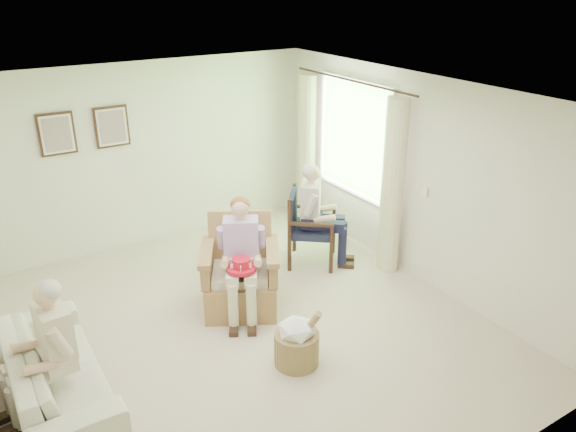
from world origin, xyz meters
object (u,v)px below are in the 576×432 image
(wood_armchair, at_px, (309,223))
(red_hat, at_px, (241,266))
(hatbox, at_px, (297,341))
(person_wicker, at_px, (244,250))
(sofa, at_px, (56,370))
(wicker_armchair, at_px, (239,280))
(person_sofa, at_px, (52,342))
(person_dark, at_px, (316,209))

(wood_armchair, height_order, red_hat, wood_armchair)
(wood_armchair, relative_size, red_hat, 3.03)
(red_hat, relative_size, hatbox, 0.49)
(hatbox, bearing_deg, person_wicker, 89.46)
(person_wicker, relative_size, red_hat, 4.18)
(red_hat, bearing_deg, sofa, -175.23)
(wicker_armchair, distance_m, wood_armchair, 1.49)
(wicker_armchair, relative_size, person_wicker, 0.79)
(person_sofa, bearing_deg, wicker_armchair, 101.04)
(wood_armchair, relative_size, person_wicker, 0.72)
(person_dark, relative_size, person_sofa, 1.11)
(wicker_armchair, relative_size, wood_armchair, 1.09)
(sofa, bearing_deg, person_wicker, -81.03)
(person_dark, bearing_deg, red_hat, 154.50)
(sofa, xyz_separation_m, red_hat, (2.04, 0.17, 0.43))
(person_dark, height_order, hatbox, person_dark)
(person_dark, xyz_separation_m, red_hat, (-1.49, -0.71, -0.09))
(wood_armchair, bearing_deg, hatbox, -177.98)
(person_wicker, height_order, person_sofa, person_wicker)
(hatbox, bearing_deg, person_sofa, 164.11)
(hatbox, bearing_deg, person_dark, 50.41)
(person_wicker, bearing_deg, person_dark, 50.43)
(red_hat, distance_m, hatbox, 1.06)
(wood_armchair, distance_m, person_dark, 0.31)
(sofa, bearing_deg, wicker_armchair, -77.36)
(wicker_armchair, xyz_separation_m, person_dark, (1.36, 0.39, 0.47))
(wood_armchair, bearing_deg, red_hat, 159.45)
(red_hat, bearing_deg, wood_armchair, 30.48)
(wood_armchair, bearing_deg, wicker_armchair, 151.33)
(sofa, xyz_separation_m, person_wicker, (2.16, 0.34, 0.52))
(person_wicker, height_order, red_hat, person_wicker)
(wicker_armchair, bearing_deg, person_wicker, -61.16)
(hatbox, bearing_deg, wood_armchair, 53.05)
(person_dark, bearing_deg, person_sofa, 145.50)
(person_wicker, bearing_deg, red_hat, -97.35)
(sofa, relative_size, hatbox, 2.96)
(person_dark, bearing_deg, wicker_armchair, 145.15)
(person_dark, relative_size, hatbox, 2.05)
(person_sofa, height_order, red_hat, person_sofa)
(person_dark, relative_size, red_hat, 4.19)
(wicker_armchair, distance_m, red_hat, 0.50)
(sofa, distance_m, red_hat, 2.09)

